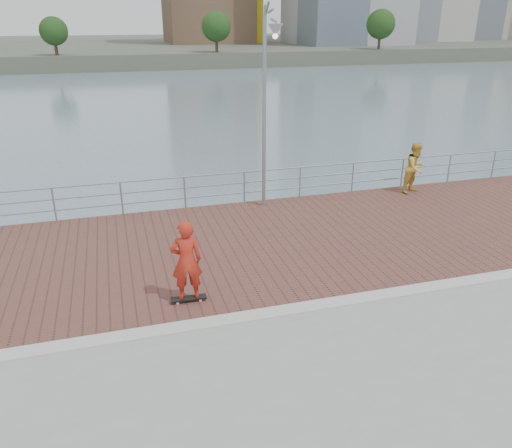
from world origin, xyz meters
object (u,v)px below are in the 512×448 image
object	(u,v)px
guardrail	(215,186)
bystander	(415,168)
skateboarder	(186,261)
street_lamp	(269,75)

from	to	relation	value
guardrail	bystander	size ratio (longest dim) A/B	21.17
guardrail	skateboarder	world-z (taller)	skateboarder
guardrail	skateboarder	distance (m)	6.29
guardrail	skateboarder	xyz separation A→B (m)	(-1.88, -6.00, 0.35)
skateboarder	bystander	xyz separation A→B (m)	(9.13, 5.29, -0.10)
street_lamp	bystander	xyz separation A→B (m)	(5.67, 0.24, -3.41)
guardrail	bystander	distance (m)	7.29
guardrail	bystander	xyz separation A→B (m)	(7.25, -0.71, 0.25)
street_lamp	skateboarder	world-z (taller)	street_lamp
guardrail	street_lamp	xyz separation A→B (m)	(1.58, -0.95, 3.66)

